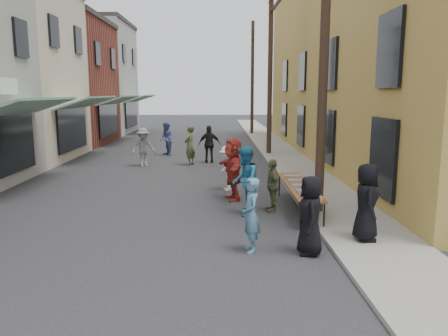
{
  "coord_description": "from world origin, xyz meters",
  "views": [
    {
      "loc": [
        1.46,
        -8.88,
        3.37
      ],
      "look_at": [
        1.64,
        3.12,
        1.3
      ],
      "focal_mm": 35.0,
      "sensor_mm": 36.0,
      "label": 1
    }
  ],
  "objects_px": {
    "utility_pole_mid": "(270,72)",
    "utility_pole_far": "(252,79)",
    "utility_pole_near": "(324,50)",
    "guest_front_a": "(310,215)",
    "serving_table": "(299,186)",
    "catering_tray_sausage": "(311,197)",
    "server": "(366,202)",
    "guest_front_c": "(245,181)"
  },
  "relations": [
    {
      "from": "utility_pole_near",
      "to": "guest_front_a",
      "type": "xyz_separation_m",
      "value": [
        -0.9,
        -3.09,
        -3.66
      ]
    },
    {
      "from": "serving_table",
      "to": "guest_front_a",
      "type": "bearing_deg",
      "value": -96.6
    },
    {
      "from": "guest_front_c",
      "to": "guest_front_a",
      "type": "bearing_deg",
      "value": 30.58
    },
    {
      "from": "utility_pole_near",
      "to": "server",
      "type": "height_order",
      "value": "utility_pole_near"
    },
    {
      "from": "serving_table",
      "to": "catering_tray_sausage",
      "type": "xyz_separation_m",
      "value": [
        -0.0,
        -1.65,
        0.08
      ]
    },
    {
      "from": "catering_tray_sausage",
      "to": "guest_front_c",
      "type": "bearing_deg",
      "value": 142.31
    },
    {
      "from": "catering_tray_sausage",
      "to": "guest_front_c",
      "type": "height_order",
      "value": "guest_front_c"
    },
    {
      "from": "utility_pole_far",
      "to": "guest_front_a",
      "type": "relative_size",
      "value": 5.35
    },
    {
      "from": "serving_table",
      "to": "guest_front_c",
      "type": "bearing_deg",
      "value": -164.98
    },
    {
      "from": "guest_front_a",
      "to": "utility_pole_mid",
      "type": "bearing_deg",
      "value": 179.01
    },
    {
      "from": "utility_pole_far",
      "to": "server",
      "type": "height_order",
      "value": "utility_pole_far"
    },
    {
      "from": "serving_table",
      "to": "guest_front_a",
      "type": "height_order",
      "value": "guest_front_a"
    },
    {
      "from": "catering_tray_sausage",
      "to": "guest_front_c",
      "type": "distance_m",
      "value": 2.01
    },
    {
      "from": "utility_pole_far",
      "to": "server",
      "type": "relative_size",
      "value": 5.16
    },
    {
      "from": "serving_table",
      "to": "server",
      "type": "distance_m",
      "value": 3.04
    },
    {
      "from": "guest_front_a",
      "to": "server",
      "type": "relative_size",
      "value": 0.97
    },
    {
      "from": "server",
      "to": "catering_tray_sausage",
      "type": "bearing_deg",
      "value": 46.8
    },
    {
      "from": "utility_pole_near",
      "to": "catering_tray_sausage",
      "type": "distance_m",
      "value": 3.96
    },
    {
      "from": "server",
      "to": "guest_front_a",
      "type": "bearing_deg",
      "value": 121.43
    },
    {
      "from": "utility_pole_mid",
      "to": "utility_pole_far",
      "type": "relative_size",
      "value": 1.0
    },
    {
      "from": "utility_pole_mid",
      "to": "server",
      "type": "bearing_deg",
      "value": -88.12
    },
    {
      "from": "utility_pole_far",
      "to": "serving_table",
      "type": "xyz_separation_m",
      "value": [
        -0.5,
        -23.63,
        -3.79
      ]
    },
    {
      "from": "serving_table",
      "to": "guest_front_a",
      "type": "distance_m",
      "value": 3.48
    },
    {
      "from": "guest_front_c",
      "to": "utility_pole_mid",
      "type": "bearing_deg",
      "value": 179.43
    },
    {
      "from": "utility_pole_mid",
      "to": "serving_table",
      "type": "height_order",
      "value": "utility_pole_mid"
    },
    {
      "from": "utility_pole_mid",
      "to": "guest_front_c",
      "type": "xyz_separation_m",
      "value": [
        -2.09,
        -12.06,
        -3.53
      ]
    },
    {
      "from": "utility_pole_near",
      "to": "utility_pole_mid",
      "type": "distance_m",
      "value": 12.0
    },
    {
      "from": "utility_pole_mid",
      "to": "utility_pole_far",
      "type": "height_order",
      "value": "same"
    },
    {
      "from": "catering_tray_sausage",
      "to": "serving_table",
      "type": "bearing_deg",
      "value": 90.0
    },
    {
      "from": "guest_front_a",
      "to": "server",
      "type": "distance_m",
      "value": 1.5
    },
    {
      "from": "guest_front_a",
      "to": "utility_pole_near",
      "type": "bearing_deg",
      "value": 166.18
    },
    {
      "from": "utility_pole_mid",
      "to": "utility_pole_far",
      "type": "distance_m",
      "value": 12.0
    },
    {
      "from": "utility_pole_near",
      "to": "guest_front_a",
      "type": "distance_m",
      "value": 4.87
    },
    {
      "from": "serving_table",
      "to": "guest_front_c",
      "type": "xyz_separation_m",
      "value": [
        -1.59,
        -0.43,
        0.25
      ]
    },
    {
      "from": "guest_front_c",
      "to": "utility_pole_near",
      "type": "bearing_deg",
      "value": 100.78
    },
    {
      "from": "utility_pole_near",
      "to": "utility_pole_mid",
      "type": "height_order",
      "value": "same"
    },
    {
      "from": "utility_pole_far",
      "to": "catering_tray_sausage",
      "type": "xyz_separation_m",
      "value": [
        -0.5,
        -25.28,
        -3.71
      ]
    },
    {
      "from": "utility_pole_far",
      "to": "serving_table",
      "type": "relative_size",
      "value": 2.25
    },
    {
      "from": "utility_pole_mid",
      "to": "serving_table",
      "type": "relative_size",
      "value": 2.25
    },
    {
      "from": "catering_tray_sausage",
      "to": "utility_pole_near",
      "type": "bearing_deg",
      "value": 68.67
    },
    {
      "from": "guest_front_c",
      "to": "server",
      "type": "bearing_deg",
      "value": 55.65
    },
    {
      "from": "utility_pole_mid",
      "to": "utility_pole_near",
      "type": "bearing_deg",
      "value": -90.0
    }
  ]
}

